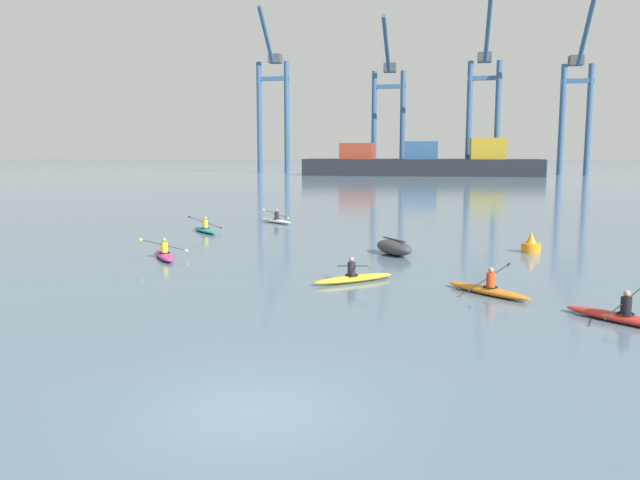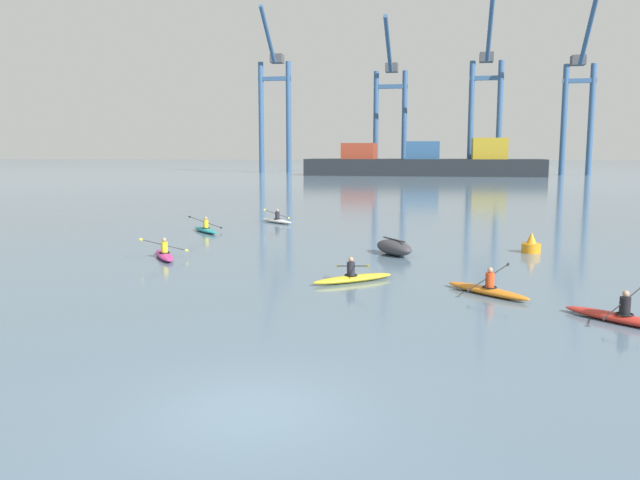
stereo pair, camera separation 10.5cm
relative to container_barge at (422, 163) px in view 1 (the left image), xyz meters
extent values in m
plane|color=slate|center=(0.11, -123.98, -2.56)|extent=(800.00, 800.00, 0.00)
cube|color=#1E2328|center=(-0.28, 0.00, -0.86)|extent=(48.12, 11.36, 3.40)
cube|color=#993823|center=(-13.51, 0.00, 2.47)|extent=(6.74, 7.95, 3.27)
cube|color=#2D5684|center=(-0.28, 0.00, 2.62)|extent=(6.74, 7.95, 3.58)
cube|color=#B29323|center=(12.96, 0.00, 2.95)|extent=(6.74, 7.95, 4.22)
cylinder|color=#335684|center=(-38.01, 11.35, 10.12)|extent=(1.20, 1.20, 25.37)
cylinder|color=#335684|center=(-31.46, 11.35, 10.12)|extent=(1.20, 1.20, 25.37)
cube|color=#335684|center=(-34.74, 11.35, 19.01)|extent=(7.75, 0.90, 0.90)
cylinder|color=#335684|center=(-34.74, 5.88, 27.82)|extent=(0.90, 11.54, 10.68)
cube|color=#47474C|center=(-34.74, 13.85, 23.81)|extent=(2.80, 2.80, 2.00)
cylinder|color=#335684|center=(-11.54, 14.27, 8.97)|extent=(1.20, 1.20, 23.06)
cylinder|color=#335684|center=(-5.03, 14.27, 8.97)|extent=(1.20, 1.20, 23.06)
cube|color=#335684|center=(-8.28, 14.27, 17.04)|extent=(7.71, 0.90, 0.90)
cylinder|color=#335684|center=(-8.28, 6.30, 24.93)|extent=(0.90, 16.37, 9.65)
cube|color=#47474C|center=(-8.28, 16.77, 21.50)|extent=(2.80, 2.80, 2.00)
cylinder|color=#335684|center=(9.46, 7.14, 9.36)|extent=(1.20, 1.20, 23.84)
cylinder|color=#335684|center=(15.34, 7.14, 9.36)|extent=(1.20, 1.20, 23.84)
cube|color=#335684|center=(12.40, 7.14, 17.70)|extent=(7.08, 0.90, 0.90)
cylinder|color=#335684|center=(12.40, 0.23, 28.01)|extent=(0.90, 14.45, 14.11)
cube|color=#47474C|center=(12.40, 9.64, 22.28)|extent=(2.80, 2.80, 2.00)
cylinder|color=#335684|center=(28.48, 8.14, 8.87)|extent=(1.20, 1.20, 22.86)
cylinder|color=#335684|center=(33.83, 8.14, 8.87)|extent=(1.20, 1.20, 22.86)
cube|color=#335684|center=(31.16, 8.14, 16.87)|extent=(6.55, 0.90, 0.90)
cylinder|color=#335684|center=(31.16, 1.69, 26.18)|extent=(0.90, 13.50, 12.42)
cube|color=#47474C|center=(31.16, 10.64, 21.30)|extent=(2.80, 2.80, 2.00)
ellipsoid|color=#38383D|center=(1.41, -105.06, -2.21)|extent=(2.39, 2.76, 0.70)
cube|color=#38383D|center=(1.41, -105.06, -1.83)|extent=(1.17, 1.63, 0.06)
cylinder|color=orange|center=(7.85, -103.17, -2.34)|extent=(0.90, 0.90, 0.45)
cone|color=orange|center=(7.85, -103.17, -1.84)|extent=(0.49, 0.49, 0.55)
ellipsoid|color=#C13384|center=(-8.83, -107.94, -2.43)|extent=(2.33, 3.19, 0.26)
torus|color=black|center=(-8.78, -108.03, -2.29)|extent=(0.68, 0.68, 0.05)
cylinder|color=gold|center=(-8.78, -108.03, -2.05)|extent=(0.30, 0.30, 0.50)
sphere|color=tan|center=(-8.78, -108.03, -1.70)|extent=(0.19, 0.19, 0.19)
cylinder|color=black|center=(-8.80, -107.98, -1.95)|extent=(1.72, 1.11, 0.64)
ellipsoid|color=yellow|center=(-9.65, -108.52, -1.65)|extent=(0.19, 0.14, 0.16)
ellipsoid|color=yellow|center=(-7.95, -107.44, -2.26)|extent=(0.19, 0.14, 0.16)
ellipsoid|color=teal|center=(-10.41, -98.54, -2.43)|extent=(2.66, 2.97, 0.26)
torus|color=black|center=(-10.35, -98.61, -2.29)|extent=(0.69, 0.69, 0.05)
cylinder|color=gold|center=(-10.35, -98.61, -2.05)|extent=(0.30, 0.30, 0.50)
sphere|color=tan|center=(-10.35, -98.61, -1.70)|extent=(0.19, 0.19, 0.19)
cylinder|color=black|center=(-10.38, -98.57, -1.95)|extent=(1.52, 1.30, 0.80)
ellipsoid|color=black|center=(-11.12, -99.21, -1.57)|extent=(0.18, 0.17, 0.17)
ellipsoid|color=black|center=(-9.64, -97.94, -2.33)|extent=(0.18, 0.17, 0.17)
ellipsoid|color=yellow|center=(0.38, -111.73, -2.43)|extent=(3.00, 2.64, 0.26)
torus|color=black|center=(0.30, -111.80, -2.29)|extent=(0.69, 0.69, 0.05)
cylinder|color=#23232D|center=(0.30, -111.80, -2.05)|extent=(0.30, 0.30, 0.50)
sphere|color=tan|center=(0.30, -111.80, -1.70)|extent=(0.19, 0.19, 0.19)
cylinder|color=black|center=(0.34, -111.76, -1.95)|extent=(1.36, 1.62, 0.36)
ellipsoid|color=yellow|center=(-0.32, -110.97, -2.11)|extent=(0.16, 0.18, 0.14)
ellipsoid|color=yellow|center=(1.00, -112.56, -1.79)|extent=(0.16, 0.18, 0.14)
ellipsoid|color=red|center=(8.61, -116.03, -2.43)|extent=(2.94, 2.71, 0.26)
torus|color=black|center=(8.68, -116.10, -2.29)|extent=(0.69, 0.69, 0.05)
cylinder|color=black|center=(8.68, -116.10, -2.05)|extent=(0.30, 0.30, 0.50)
sphere|color=tan|center=(8.68, -116.10, -1.70)|extent=(0.19, 0.19, 0.19)
cylinder|color=black|center=(8.64, -116.07, -1.95)|extent=(1.37, 1.53, 0.64)
ellipsoid|color=black|center=(7.98, -116.82, -2.26)|extent=(0.17, 0.18, 0.16)
ellipsoid|color=orange|center=(5.14, -112.98, -2.43)|extent=(2.90, 2.75, 0.26)
torus|color=black|center=(5.21, -113.05, -2.29)|extent=(0.69, 0.69, 0.05)
cylinder|color=#DB471E|center=(5.21, -113.05, -2.05)|extent=(0.30, 0.30, 0.50)
sphere|color=tan|center=(5.21, -113.05, -1.70)|extent=(0.19, 0.19, 0.19)
cylinder|color=black|center=(5.17, -113.01, -1.95)|extent=(1.39, 1.49, 0.68)
ellipsoid|color=black|center=(4.49, -113.74, -2.28)|extent=(0.17, 0.18, 0.16)
ellipsoid|color=black|center=(5.85, -112.28, -1.63)|extent=(0.17, 0.18, 0.16)
ellipsoid|color=silver|center=(-7.50, -92.67, -2.43)|extent=(2.96, 2.68, 0.26)
torus|color=black|center=(-7.42, -92.74, -2.29)|extent=(0.69, 0.69, 0.05)
cylinder|color=#23232D|center=(-7.42, -92.74, -2.05)|extent=(0.30, 0.30, 0.50)
sphere|color=tan|center=(-7.42, -92.74, -1.70)|extent=(0.19, 0.19, 0.19)
cylinder|color=black|center=(-7.46, -92.70, -1.95)|extent=(1.33, 1.53, 0.71)
ellipsoid|color=yellow|center=(-8.11, -93.46, -1.61)|extent=(0.17, 0.18, 0.16)
ellipsoid|color=yellow|center=(-6.81, -91.95, -2.29)|extent=(0.17, 0.18, 0.16)
camera|label=1|loc=(3.40, -134.97, 2.23)|focal=35.95mm
camera|label=2|loc=(3.50, -134.95, 2.23)|focal=35.95mm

